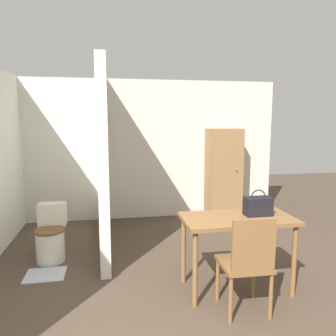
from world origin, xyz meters
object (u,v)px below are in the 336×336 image
object	(u,v)px
handbag	(258,206)
wooden_chair	(247,261)
dining_table	(237,227)
wooden_cabinet	(223,174)
toilet	(51,237)

from	to	relation	value
handbag	wooden_chair	bearing A→B (deg)	-123.59
dining_table	wooden_cabinet	world-z (taller)	wooden_cabinet
wooden_chair	wooden_cabinet	size ratio (longest dim) A/B	0.58
wooden_chair	toilet	xyz separation A→B (m)	(-1.97, 1.59, -0.21)
dining_table	toilet	bearing A→B (deg)	150.83
wooden_cabinet	dining_table	bearing A→B (deg)	-106.58
wooden_chair	handbag	bearing A→B (deg)	57.63
wooden_chair	toilet	size ratio (longest dim) A/B	1.36
wooden_cabinet	handbag	bearing A→B (deg)	-101.83
dining_table	toilet	world-z (taller)	dining_table
dining_table	wooden_chair	distance (m)	0.49
dining_table	wooden_chair	size ratio (longest dim) A/B	1.21
dining_table	handbag	size ratio (longest dim) A/B	4.13
handbag	wooden_cabinet	bearing A→B (deg)	78.17
wooden_chair	wooden_cabinet	world-z (taller)	wooden_cabinet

